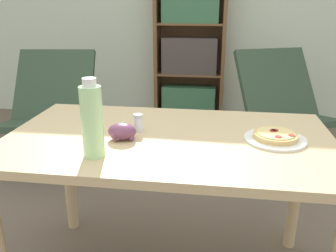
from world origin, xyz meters
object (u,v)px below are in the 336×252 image
Objects in this scene: grape_bunch at (122,132)px; lounge_chair_near at (52,129)px; bookshelf at (190,53)px; lounge_chair_far at (282,125)px; drink_bottle at (92,121)px; pizza_on_plate at (275,137)px; salt_shaker at (138,123)px.

lounge_chair_near reaches higher than grape_bunch.
lounge_chair_near is at bearing -130.59° from bookshelf.
lounge_chair_near is at bearing 168.20° from lounge_chair_far.
drink_bottle is (-0.06, -0.17, 0.10)m from grape_bunch.
pizza_on_plate is at bearing -77.07° from bookshelf.
bookshelf is (0.03, 2.34, -0.03)m from salt_shaker.
salt_shaker is at bearing -90.62° from bookshelf.
drink_bottle is 0.30m from salt_shaker.
salt_shaker reaches higher than pizza_on_plate.
pizza_on_plate is 3.19× the size of salt_shaker.
grape_bunch is (-0.61, -0.07, 0.02)m from pizza_on_plate.
grape_bunch is at bearing -60.07° from lounge_chair_near.
salt_shaker is at bearing 65.05° from grape_bunch.
grape_bunch is at bearing 71.82° from drink_bottle.
grape_bunch reaches higher than pizza_on_plate.
salt_shaker is (-0.57, 0.02, 0.02)m from pizza_on_plate.
lounge_chair_near is at bearing 130.72° from salt_shaker.
lounge_chair_near reaches higher than pizza_on_plate.
drink_bottle reaches higher than salt_shaker.
drink_bottle reaches higher than lounge_chair_far.
lounge_chair_far is 1.29m from bookshelf.
pizza_on_plate is 0.73m from drink_bottle.
lounge_chair_far is at bearing -44.78° from bookshelf.
lounge_chair_far reaches higher than grape_bunch.
lounge_chair_near is (-1.56, 1.18, -0.47)m from pizza_on_plate.
lounge_chair_far is at bearing 78.49° from pizza_on_plate.
pizza_on_plate is at bearing -123.68° from lounge_chair_far.
pizza_on_plate is 0.57m from salt_shaker.
grape_bunch is 2.44m from bookshelf.
grape_bunch is at bearing -142.26° from lounge_chair_far.
bookshelf is at bearing 87.21° from drink_bottle.
drink_bottle is at bearing -159.83° from pizza_on_plate.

